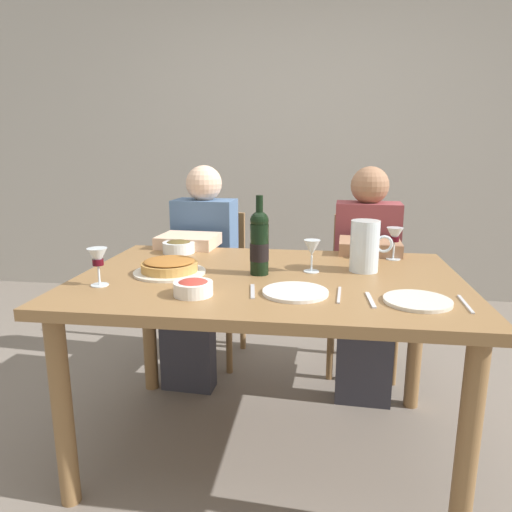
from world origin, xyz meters
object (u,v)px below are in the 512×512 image
object	(u,v)px
wine_glass_centre	(395,236)
chair_right	(363,282)
olive_bowl	(179,246)
diner_left	(200,266)
salad_bowl	(193,287)
chair_left	(212,276)
dinner_plate_left_setting	(418,301)
dining_table	(268,298)
baked_tart	(170,267)
wine_glass_right_diner	(98,259)
wine_bottle	(259,243)
water_pitcher	(365,249)
wine_glass_left_diner	(312,249)
diner_right	(366,273)
dinner_plate_right_setting	(295,292)

from	to	relation	value
wine_glass_centre	chair_right	bearing A→B (deg)	98.08
olive_bowl	diner_left	size ratio (longest dim) A/B	0.13
salad_bowl	diner_left	size ratio (longest dim) A/B	0.12
wine_glass_centre	chair_left	size ratio (longest dim) A/B	0.17
dinner_plate_left_setting	wine_glass_centre	bearing A→B (deg)	89.12
dining_table	baked_tart	xyz separation A→B (m)	(-0.40, -0.01, 0.12)
wine_glass_right_diner	diner_left	bearing A→B (deg)	80.81
wine_bottle	chair_right	size ratio (longest dim) A/B	0.36
baked_tart	water_pitcher	bearing A→B (deg)	10.50
wine_bottle	olive_bowl	size ratio (longest dim) A/B	2.08
wine_glass_left_diner	diner_left	bearing A→B (deg)	137.03
water_pitcher	salad_bowl	world-z (taller)	water_pitcher
water_pitcher	olive_bowl	xyz separation A→B (m)	(-0.85, 0.23, -0.06)
baked_tart	dining_table	bearing A→B (deg)	2.11
wine_bottle	diner_left	distance (m)	0.82
dining_table	wine_glass_right_diner	distance (m)	0.67
dining_table	olive_bowl	distance (m)	0.61
wine_glass_left_diner	diner_right	xyz separation A→B (m)	(0.28, 0.57, -0.24)
wine_bottle	diner_left	world-z (taller)	diner_left
wine_glass_left_diner	dinner_plate_right_setting	bearing A→B (deg)	-99.00
wine_glass_left_diner	wine_glass_centre	size ratio (longest dim) A/B	0.91
baked_tart	olive_bowl	bearing A→B (deg)	101.53
water_pitcher	olive_bowl	size ratio (longest dim) A/B	1.38
wine_glass_left_diner	chair_left	distance (m)	1.08
olive_bowl	wine_bottle	bearing A→B (deg)	-37.50
wine_glass_right_diner	diner_right	distance (m)	1.38
dinner_plate_right_setting	water_pitcher	bearing A→B (deg)	52.97
dining_table	wine_bottle	size ratio (longest dim) A/B	4.75
dining_table	water_pitcher	xyz separation A→B (m)	(0.38, 0.13, 0.18)
wine_bottle	dinner_plate_right_setting	size ratio (longest dim) A/B	1.37
salad_bowl	olive_bowl	world-z (taller)	olive_bowl
wine_glass_left_diner	chair_right	bearing A→B (deg)	70.27
wine_bottle	wine_glass_centre	world-z (taller)	wine_bottle
wine_glass_right_diner	wine_glass_centre	size ratio (longest dim) A/B	0.96
diner_left	dinner_plate_left_setting	bearing A→B (deg)	140.20
dinner_plate_right_setting	chair_right	distance (m)	1.19
dining_table	dinner_plate_right_setting	world-z (taller)	dinner_plate_right_setting
wine_glass_right_diner	dinner_plate_left_setting	size ratio (longest dim) A/B	0.64
chair_left	chair_right	size ratio (longest dim) A/B	1.00
dining_table	diner_right	xyz separation A→B (m)	(0.44, 0.65, -0.05)
dinner_plate_left_setting	chair_left	xyz separation A→B (m)	(-0.96, 1.16, -0.27)
salad_bowl	chair_right	xyz separation A→B (m)	(0.68, 1.17, -0.29)
wine_glass_centre	dinner_plate_right_setting	bearing A→B (deg)	-125.59
wine_bottle	salad_bowl	bearing A→B (deg)	-122.01
wine_glass_left_diner	diner_right	bearing A→B (deg)	63.84
wine_bottle	olive_bowl	xyz separation A→B (m)	(-0.44, 0.33, -0.10)
dining_table	dinner_plate_right_setting	size ratio (longest dim) A/B	6.53
dining_table	chair_right	size ratio (longest dim) A/B	1.72
diner_right	salad_bowl	bearing A→B (deg)	57.03
salad_bowl	dinner_plate_right_setting	bearing A→B (deg)	10.23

